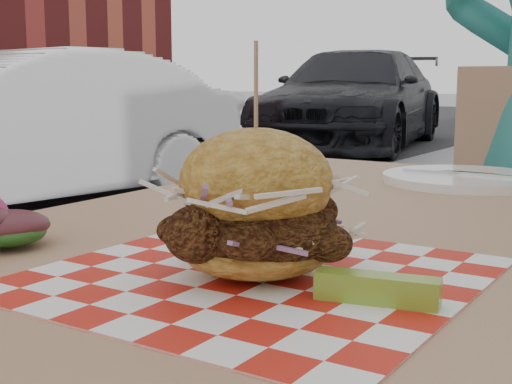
% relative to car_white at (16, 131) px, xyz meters
% --- Properties ---
extents(car_white, '(1.76, 3.55, 1.12)m').
position_rel_car_white_xyz_m(car_white, '(0.00, 0.00, 0.00)').
color(car_white, silver).
rests_on(car_white, ground).
extents(car_dark, '(2.62, 4.74, 1.30)m').
position_rel_car_white_xyz_m(car_dark, '(0.00, 5.48, 0.09)').
color(car_dark, black).
rests_on(car_dark, ground).
extents(patio_table, '(0.80, 1.20, 0.75)m').
position_rel_car_white_xyz_m(patio_table, '(3.75, -2.48, 0.11)').
color(patio_table, tan).
rests_on(patio_table, ground).
extents(paper_liner, '(0.36, 0.36, 0.00)m').
position_rel_car_white_xyz_m(paper_liner, '(3.76, -2.74, 0.19)').
color(paper_liner, red).
rests_on(paper_liner, patio_table).
extents(sandwich, '(0.18, 0.18, 0.20)m').
position_rel_car_white_xyz_m(sandwich, '(3.76, -2.74, 0.25)').
color(sandwich, gold).
rests_on(sandwich, paper_liner).
extents(pickle_spear, '(0.10, 0.04, 0.02)m').
position_rel_car_white_xyz_m(pickle_spear, '(3.88, -2.76, 0.20)').
color(pickle_spear, '#80A42F').
rests_on(pickle_spear, paper_liner).
extents(place_setting, '(0.27, 0.27, 0.02)m').
position_rel_car_white_xyz_m(place_setting, '(3.75, -2.08, 0.20)').
color(place_setting, white).
rests_on(place_setting, patio_table).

